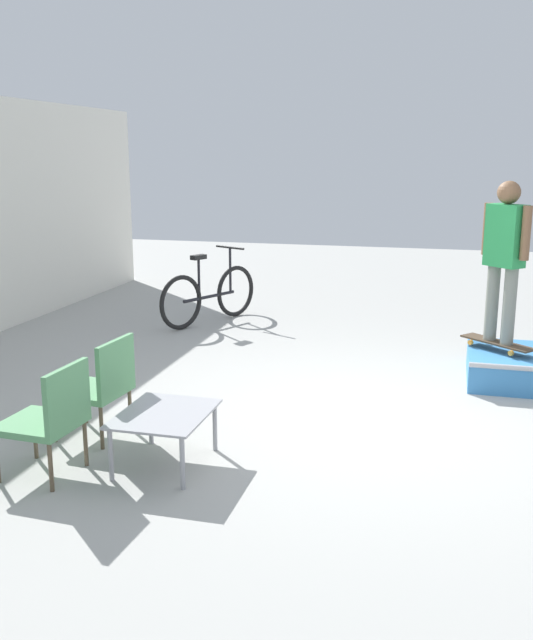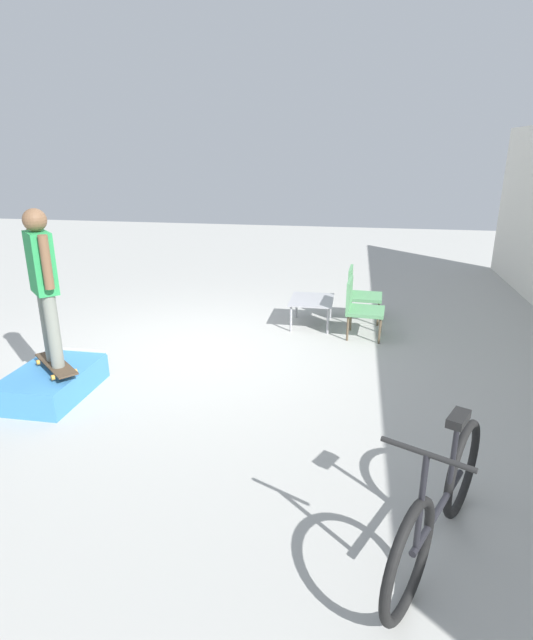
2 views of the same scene
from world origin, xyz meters
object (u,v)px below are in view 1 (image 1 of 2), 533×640
object	(u,v)px
skateboard_on_ramp	(498,343)
person_skater	(505,250)
coffee_table	(165,419)
bicycle	(209,295)
skate_ramp_box	(505,366)
patio_chair_right	(101,383)
patio_chair_left	(50,415)

from	to	relation	value
skateboard_on_ramp	person_skater	size ratio (longest dim) A/B	0.46
coffee_table	bicycle	distance (m)	4.64
skate_ramp_box	patio_chair_right	distance (m)	4.11
patio_chair_left	bicycle	size ratio (longest dim) A/B	0.51
person_skater	bicycle	size ratio (longest dim) A/B	1.00
skateboard_on_ramp	skate_ramp_box	bearing A→B (deg)	-158.43
patio_chair_left	skateboard_on_ramp	bearing A→B (deg)	138.27
coffee_table	person_skater	bearing A→B (deg)	-41.25
coffee_table	patio_chair_right	distance (m)	0.81
coffee_table	skate_ramp_box	bearing A→B (deg)	-42.55
patio_chair_right	skate_ramp_box	bearing A→B (deg)	131.25
skate_ramp_box	patio_chair_right	world-z (taller)	patio_chair_right
patio_chair_left	person_skater	bearing A→B (deg)	138.27
coffee_table	patio_chair_left	size ratio (longest dim) A/B	0.95
skateboard_on_ramp	bicycle	world-z (taller)	bicycle
skate_ramp_box	skateboard_on_ramp	world-z (taller)	skateboard_on_ramp
skateboard_on_ramp	coffee_table	bearing A→B (deg)	89.20
coffee_table	patio_chair_right	world-z (taller)	patio_chair_right
patio_chair_left	bicycle	bearing A→B (deg)	-170.99
skate_ramp_box	patio_chair_left	bearing A→B (deg)	134.14
person_skater	coffee_table	xyz separation A→B (m)	(-2.84, 2.49, -0.98)
person_skater	patio_chair_left	size ratio (longest dim) A/B	1.94
skateboard_on_ramp	coffee_table	xyz separation A→B (m)	(-2.84, 2.49, -0.02)
person_skater	patio_chair_right	xyz separation A→B (m)	(-2.47, 3.20, -0.88)
patio_chair_right	skateboard_on_ramp	bearing A→B (deg)	132.34
person_skater	coffee_table	world-z (taller)	person_skater
skate_ramp_box	person_skater	world-z (taller)	person_skater
skate_ramp_box	coffee_table	size ratio (longest dim) A/B	1.44
bicycle	patio_chair_left	bearing A→B (deg)	-148.11
skateboard_on_ramp	person_skater	distance (m)	0.96
person_skater	patio_chair_right	size ratio (longest dim) A/B	1.94
skate_ramp_box	bicycle	size ratio (longest dim) A/B	0.70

